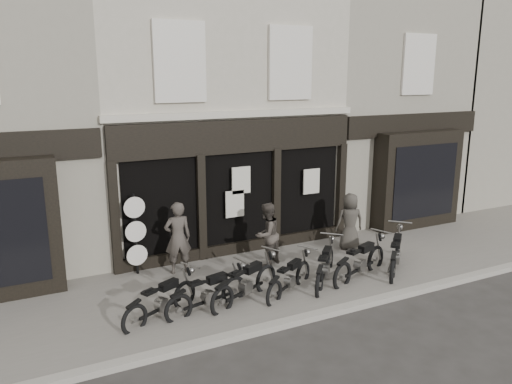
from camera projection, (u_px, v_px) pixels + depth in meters
name	position (u px, v px, depth m)	size (l,w,h in m)	color
ground_plane	(291.00, 295.00, 11.83)	(90.00, 90.00, 0.00)	#2D2B28
pavement	(273.00, 279.00, 12.60)	(30.00, 4.20, 0.12)	#6A655D
kerb	(321.00, 314.00, 10.72)	(30.00, 0.25, 0.13)	gray
central_building	(200.00, 107.00, 16.07)	(7.30, 6.22, 8.34)	#B8AE9E
neighbour_right	(359.00, 103.00, 18.79)	(5.60, 6.73, 8.34)	gray
filler_right	(503.00, 97.00, 22.41)	(11.00, 6.00, 8.20)	gray
motorcycle_0	(162.00, 303.00, 10.50)	(1.91, 1.20, 0.99)	black
motorcycle_1	(208.00, 296.00, 10.82)	(2.10, 0.80, 1.02)	black
motorcycle_2	(246.00, 286.00, 11.28)	(2.09, 1.20, 1.07)	black
motorcycle_3	(290.00, 280.00, 11.69)	(1.82, 1.26, 0.97)	black
motorcycle_4	(325.00, 269.00, 12.29)	(1.71, 1.76, 1.06)	black
motorcycle_5	(360.00, 264.00, 12.55)	(2.19, 1.12, 1.10)	black
motorcycle_6	(396.00, 256.00, 13.07)	(1.88, 1.82, 1.13)	black
man_left	(178.00, 238.00, 12.64)	(0.68, 0.45, 1.88)	#403934
man_centre	(267.00, 234.00, 13.18)	(0.83, 0.65, 1.71)	#423C35
man_right	(350.00, 221.00, 14.43)	(0.81, 0.53, 1.66)	#3A3630
advert_sign_post	(136.00, 238.00, 12.56)	(0.54, 0.35, 2.22)	black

